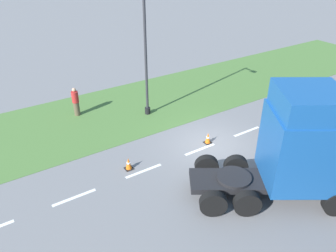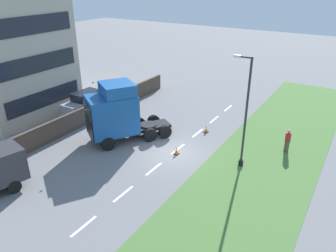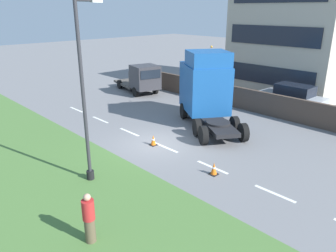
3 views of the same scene
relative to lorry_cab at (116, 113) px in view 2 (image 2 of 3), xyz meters
The scene contains 11 objects.
ground_plane 5.24m from the lorry_cab, behind, with size 120.00×120.00×0.00m, color slate.
grass_verge 10.94m from the lorry_cab, behind, with size 7.00×44.00×0.01m.
lane_markings 5.37m from the lorry_cab, 164.64° to the right, with size 0.16×21.00×0.00m.
boundary_wall 4.62m from the lorry_cab, ahead, with size 0.25×24.00×1.58m.
building_block 12.67m from the lorry_cab, ahead, with size 9.11×8.78×11.55m.
lorry_cab is the anchor object (origin of this frame).
parked_car 6.83m from the lorry_cab, 25.41° to the right, with size 1.96×4.54×2.04m.
lamp_post 9.53m from the lorry_cab, behind, with size 1.28×0.32×7.39m.
pedestrian 12.70m from the lorry_cab, 156.05° to the right, with size 0.39×0.39×1.73m.
traffic_cone_lead 7.46m from the lorry_cab, 136.24° to the right, with size 0.36×0.36×0.58m.
traffic_cone_trailing 5.37m from the lorry_cab, behind, with size 0.36×0.36×0.58m.
Camera 2 is at (-10.54, 17.71, 11.69)m, focal length 35.00 mm.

